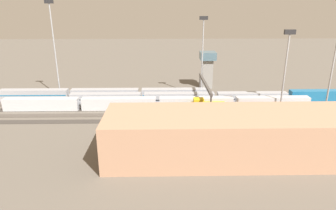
% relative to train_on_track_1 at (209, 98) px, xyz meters
% --- Properties ---
extents(ground_plane, '(400.00, 400.00, 0.00)m').
position_rel_train_on_track_1_xyz_m(ground_plane, '(8.66, 5.00, -2.09)').
color(ground_plane, '#60594F').
extents(track_bed_0, '(140.00, 2.80, 0.12)m').
position_rel_train_on_track_1_xyz_m(track_bed_0, '(8.66, -5.00, -2.03)').
color(track_bed_0, '#4C443D').
rests_on(track_bed_0, ground_plane).
extents(track_bed_1, '(140.00, 2.80, 0.12)m').
position_rel_train_on_track_1_xyz_m(track_bed_1, '(8.66, -0.00, -2.03)').
color(track_bed_1, '#4C443D').
rests_on(track_bed_1, ground_plane).
extents(track_bed_2, '(140.00, 2.80, 0.12)m').
position_rel_train_on_track_1_xyz_m(track_bed_2, '(8.66, 5.00, -2.03)').
color(track_bed_2, '#3D3833').
rests_on(track_bed_2, ground_plane).
extents(track_bed_3, '(140.00, 2.80, 0.12)m').
position_rel_train_on_track_1_xyz_m(track_bed_3, '(8.66, 10.00, -2.03)').
color(track_bed_3, '#4C443D').
rests_on(track_bed_3, ground_plane).
extents(track_bed_4, '(140.00, 2.80, 0.12)m').
position_rel_train_on_track_1_xyz_m(track_bed_4, '(8.66, 15.00, -2.03)').
color(track_bed_4, '#3D3833').
rests_on(track_bed_4, ground_plane).
extents(train_on_track_1, '(90.60, 3.06, 4.40)m').
position_rel_train_on_track_1_xyz_m(train_on_track_1, '(0.00, 0.00, 0.00)').
color(train_on_track_1, '#1E6B9E').
rests_on(train_on_track_1, ground_plane).
extents(train_on_track_0, '(71.40, 3.06, 3.80)m').
position_rel_train_on_track_1_xyz_m(train_on_track_0, '(35.29, -5.00, -0.06)').
color(train_on_track_0, '#A8AAB2').
rests_on(train_on_track_0, ground_plane).
extents(train_on_track_2, '(95.60, 3.00, 3.80)m').
position_rel_train_on_track_1_xyz_m(train_on_track_2, '(16.98, 5.00, -0.07)').
color(train_on_track_2, silver).
rests_on(train_on_track_2, ground_plane).
extents(train_on_track_4, '(10.00, 3.00, 5.00)m').
position_rel_train_on_track_1_xyz_m(train_on_track_4, '(-11.09, 15.00, 0.07)').
color(train_on_track_4, '#D85914').
rests_on(train_on_track_4, ground_plane).
extents(train_on_track_3, '(10.00, 3.00, 5.00)m').
position_rel_train_on_track_1_xyz_m(train_on_track_3, '(2.01, 10.00, 0.07)').
color(train_on_track_3, gold).
rests_on(train_on_track_3, ground_plane).
extents(light_mast_0, '(2.80, 0.70, 32.93)m').
position_rel_train_on_track_1_xyz_m(light_mast_0, '(52.02, -8.77, 18.34)').
color(light_mast_0, '#9EA0A5').
rests_on(light_mast_0, ground_plane).
extents(light_mast_1, '(2.80, 0.70, 25.60)m').
position_rel_train_on_track_1_xyz_m(light_mast_1, '(-16.34, 18.40, 14.37)').
color(light_mast_1, '#9EA0A5').
rests_on(light_mast_1, ground_plane).
extents(light_mast_2, '(2.80, 0.70, 27.80)m').
position_rel_train_on_track_1_xyz_m(light_mast_2, '(1.60, -8.58, 15.57)').
color(light_mast_2, '#9EA0A5').
rests_on(light_mast_2, ground_plane).
extents(light_mast_3, '(2.80, 0.70, 32.24)m').
position_rel_train_on_track_1_xyz_m(light_mast_3, '(-28.45, 18.76, 17.97)').
color(light_mast_3, '#9EA0A5').
rests_on(light_mast_3, ground_plane).
extents(signal_gantry, '(0.70, 25.00, 8.80)m').
position_rel_train_on_track_1_xyz_m(signal_gantry, '(2.28, 5.00, 5.34)').
color(signal_gantry, '#4C4742').
rests_on(signal_gantry, ground_plane).
extents(maintenance_shed, '(59.40, 15.69, 9.91)m').
position_rel_train_on_track_1_xyz_m(maintenance_shed, '(-2.05, 35.68, 2.87)').
color(maintenance_shed, tan).
rests_on(maintenance_shed, ground_plane).
extents(control_tower, '(6.00, 6.00, 14.13)m').
position_rel_train_on_track_1_xyz_m(control_tower, '(-2.18, -20.87, 6.15)').
color(control_tower, gray).
rests_on(control_tower, ground_plane).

